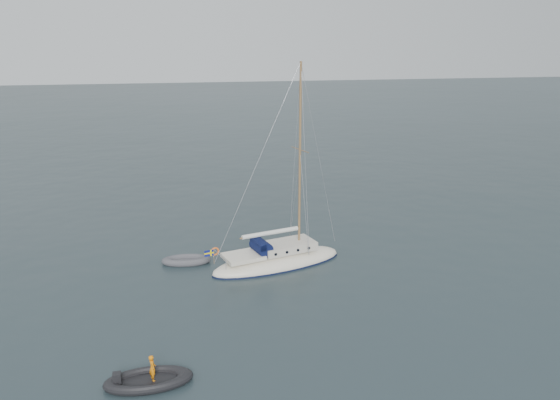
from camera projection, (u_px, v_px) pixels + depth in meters
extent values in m
plane|color=black|center=(264.00, 275.00, 30.84)|extent=(300.00, 300.00, 0.00)
ellipsoid|color=#EFE2CC|center=(277.00, 263.00, 32.19)|extent=(8.14, 2.53, 1.36)
cube|color=beige|center=(288.00, 247.00, 32.06)|extent=(3.26, 1.72, 0.50)
cube|color=#EFE2CC|center=(241.00, 253.00, 31.52)|extent=(2.17, 1.72, 0.23)
cylinder|color=#0B1135|center=(260.00, 245.00, 31.65)|extent=(0.87, 1.49, 0.87)
cube|color=#0B1135|center=(257.00, 243.00, 31.56)|extent=(0.41, 1.49, 0.36)
cylinder|color=brown|center=(302.00, 160.00, 30.78)|extent=(0.14, 0.14, 10.85)
cylinder|color=brown|center=(302.00, 151.00, 30.63)|extent=(0.05, 1.99, 0.05)
cylinder|color=brown|center=(270.00, 233.00, 31.57)|extent=(3.80, 0.09, 0.09)
cylinder|color=silver|center=(270.00, 232.00, 31.55)|extent=(3.53, 0.25, 0.25)
cylinder|color=#9A9AA2|center=(215.00, 249.00, 31.11)|extent=(0.04, 1.99, 0.04)
torus|color=orange|center=(214.00, 246.00, 31.61)|extent=(0.49, 0.09, 0.49)
cylinder|color=brown|center=(210.00, 251.00, 31.07)|extent=(0.03, 0.03, 0.81)
cube|color=navy|center=(205.00, 247.00, 30.94)|extent=(0.54, 0.02, 0.34)
cube|color=#FFDA00|center=(205.00, 247.00, 30.94)|extent=(0.56, 0.03, 0.08)
cube|color=#FFDA00|center=(207.00, 247.00, 30.96)|extent=(0.08, 0.03, 0.36)
cylinder|color=black|center=(265.00, 243.00, 32.63)|extent=(0.16, 0.05, 0.16)
cylinder|color=black|center=(271.00, 254.00, 31.01)|extent=(0.16, 0.05, 0.16)
cylinder|color=black|center=(277.00, 242.00, 32.78)|extent=(0.16, 0.05, 0.16)
cylinder|color=black|center=(284.00, 253.00, 31.16)|extent=(0.16, 0.05, 0.16)
cylinder|color=black|center=(289.00, 242.00, 32.93)|extent=(0.16, 0.05, 0.16)
cylinder|color=black|center=(296.00, 252.00, 31.31)|extent=(0.16, 0.05, 0.16)
cylinder|color=black|center=(301.00, 241.00, 33.08)|extent=(0.16, 0.05, 0.16)
cylinder|color=black|center=(308.00, 251.00, 31.46)|extent=(0.16, 0.05, 0.16)
cube|color=#46464A|center=(186.00, 261.00, 32.41)|extent=(1.77, 0.73, 0.10)
cube|color=black|center=(149.00, 381.00, 20.99)|extent=(2.12, 0.88, 0.11)
cube|color=black|center=(117.00, 379.00, 20.67)|extent=(0.31, 0.31, 0.53)
imported|color=orange|center=(152.00, 368.00, 20.86)|extent=(0.35, 0.44, 1.07)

